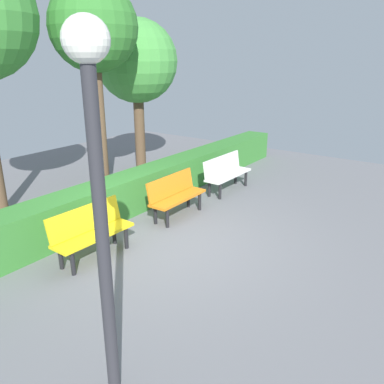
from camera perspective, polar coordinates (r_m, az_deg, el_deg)
name	(u,v)px	position (r m, az deg, el deg)	size (l,w,h in m)	color
ground_plane	(168,242)	(7.10, -3.50, -7.24)	(16.00, 16.00, 0.00)	slate
bench_white	(226,172)	(9.61, 4.97, 2.96)	(1.53, 0.47, 0.86)	white
bench_orange	(175,194)	(8.02, -2.43, -0.31)	(1.42, 0.47, 0.86)	orange
bench_yellow	(91,230)	(6.59, -14.54, -5.41)	(1.41, 0.50, 0.86)	yellow
hedge_row	(137,190)	(8.62, -7.99, 0.33)	(11.63, 0.68, 0.79)	#387F33
tree_near	(137,62)	(11.06, -8.06, 18.20)	(2.19, 2.19, 4.12)	brown
tree_mid	(94,29)	(9.26, -14.15, 22.04)	(1.90, 1.90, 4.70)	brown
lamp_post	(95,152)	(3.22, -13.93, 5.65)	(0.36, 0.36, 3.45)	#2D2D33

